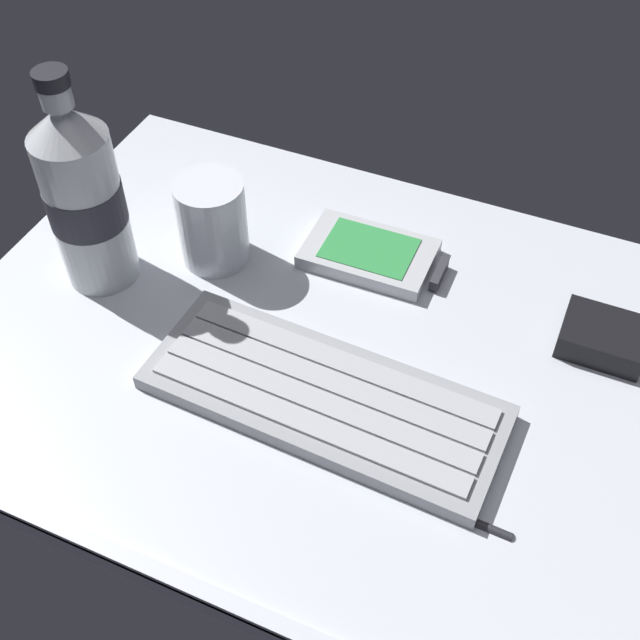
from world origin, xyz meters
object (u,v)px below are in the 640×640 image
object	(u,v)px
handheld_device	(375,255)
stylus_pen	(449,510)
water_bottle	(86,193)
keyboard	(324,396)
juice_cup	(213,225)
charger_block	(603,337)

from	to	relation	value
handheld_device	stylus_pen	bearing A→B (deg)	-57.49
water_bottle	keyboard	bearing A→B (deg)	-13.62
juice_cup	charger_block	size ratio (longest dim) A/B	1.21
keyboard	handheld_device	size ratio (longest dim) A/B	2.28
handheld_device	water_bottle	xyz separation A→B (cm)	(-22.63, -11.12, 8.28)
handheld_device	juice_cup	distance (cm)	15.42
handheld_device	stylus_pen	world-z (taller)	handheld_device
charger_block	stylus_pen	size ratio (longest dim) A/B	0.74
handheld_device	charger_block	world-z (taller)	charger_block
keyboard	charger_block	distance (cm)	24.43
water_bottle	charger_block	distance (cm)	45.66
juice_cup	keyboard	bearing A→B (deg)	-35.96
keyboard	charger_block	xyz separation A→B (cm)	(19.34, 14.91, 0.39)
water_bottle	stylus_pen	bearing A→B (deg)	-17.11
stylus_pen	handheld_device	bearing A→B (deg)	124.68
juice_cup	handheld_device	bearing A→B (deg)	20.77
keyboard	charger_block	bearing A→B (deg)	37.63
water_bottle	charger_block	bearing A→B (deg)	11.43
stylus_pen	keyboard	bearing A→B (deg)	158.40
keyboard	water_bottle	world-z (taller)	water_bottle
water_bottle	charger_block	world-z (taller)	water_bottle
keyboard	juice_cup	bearing A→B (deg)	144.04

